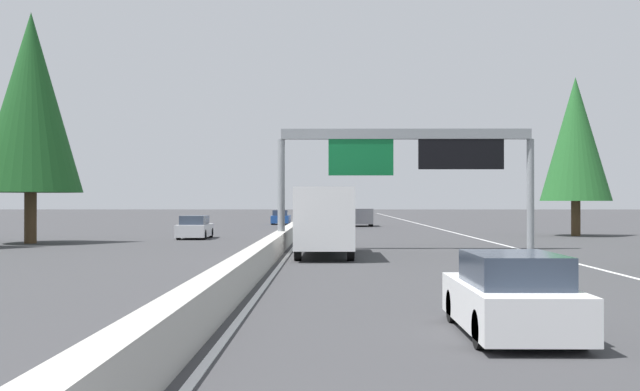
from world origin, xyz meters
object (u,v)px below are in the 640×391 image
object	(u,v)px
sedan_distant_a	(511,297)
box_truck_mid_right	(325,219)
oncoming_near	(281,218)
sedan_distant_b	(327,216)
oncoming_far	(195,228)
conifer_right_mid	(576,139)
sign_gantry_overhead	(409,154)
bus_near_center	(324,208)
conifer_left_near	(31,103)
minivan_near_right	(362,216)

from	to	relation	value
sedan_distant_a	box_truck_mid_right	size ratio (longest dim) A/B	0.52
oncoming_near	sedan_distant_b	bearing A→B (deg)	157.14
oncoming_far	conifer_right_mid	bearing A→B (deg)	99.32
sign_gantry_overhead	conifer_right_mid	world-z (taller)	conifer_right_mid
sedan_distant_a	conifer_right_mid	size ratio (longest dim) A/B	0.40
sedan_distant_b	oncoming_near	world-z (taller)	same
bus_near_center	oncoming_near	distance (m)	9.50
oncoming_far	oncoming_near	bearing A→B (deg)	173.31
sedan_distant_b	sign_gantry_overhead	bearing A→B (deg)	-175.42
bus_near_center	oncoming_near	world-z (taller)	bus_near_center
conifer_left_near	sign_gantry_overhead	bearing A→B (deg)	-104.42
box_truck_mid_right	conifer_left_near	size ratio (longest dim) A/B	0.65
sign_gantry_overhead	bus_near_center	xyz separation A→B (m)	(33.43, 4.38, -3.02)
sedan_distant_b	oncoming_far	distance (m)	42.56
bus_near_center	conifer_right_mid	size ratio (longest dim) A/B	1.05
conifer_left_near	sedan_distant_a	bearing A→B (deg)	-146.24
bus_near_center	sedan_distant_b	size ratio (longest dim) A/B	2.61
box_truck_mid_right	bus_near_center	size ratio (longest dim) A/B	0.74
sign_gantry_overhead	oncoming_near	world-z (taller)	sign_gantry_overhead
sign_gantry_overhead	conifer_left_near	size ratio (longest dim) A/B	0.97
sedan_distant_a	minivan_near_right	xyz separation A→B (m)	(60.63, 0.12, 0.27)
bus_near_center	conifer_left_near	size ratio (longest dim) A/B	0.88
box_truck_mid_right	sedan_distant_b	world-z (taller)	box_truck_mid_right
sedan_distant_b	conifer_left_near	size ratio (longest dim) A/B	0.34
oncoming_far	box_truck_mid_right	bearing A→B (deg)	27.83
sedan_distant_b	oncoming_near	size ratio (longest dim) A/B	1.00
sedan_distant_b	conifer_right_mid	size ratio (longest dim) A/B	0.40
conifer_right_mid	conifer_left_near	world-z (taller)	conifer_left_near
sign_gantry_overhead	oncoming_near	distance (m)	42.84
sign_gantry_overhead	conifer_right_mid	size ratio (longest dim) A/B	1.16
box_truck_mid_right	oncoming_far	bearing A→B (deg)	27.83
minivan_near_right	oncoming_near	xyz separation A→B (m)	(5.83, 8.06, -0.27)
sign_gantry_overhead	box_truck_mid_right	world-z (taller)	sign_gantry_overhead
sedan_distant_b	conifer_right_mid	bearing A→B (deg)	-155.39
sedan_distant_a	sedan_distant_b	world-z (taller)	same
sedan_distant_a	conifer_left_near	bearing A→B (deg)	33.76
bus_near_center	conifer_right_mid	xyz separation A→B (m)	(-18.20, -17.35, 4.92)
box_truck_mid_right	bus_near_center	world-z (taller)	bus_near_center
sign_gantry_overhead	box_truck_mid_right	bearing A→B (deg)	138.77
conifer_left_near	sedan_distant_b	bearing A→B (deg)	-19.31
bus_near_center	conifer_right_mid	world-z (taller)	conifer_right_mid
sign_gantry_overhead	sedan_distant_a	world-z (taller)	sign_gantry_overhead
sedan_distant_a	conifer_right_mid	world-z (taller)	conifer_right_mid
sedan_distant_a	conifer_right_mid	bearing A→B (deg)	-18.92
bus_near_center	conifer_left_near	world-z (taller)	conifer_left_near
bus_near_center	oncoming_far	world-z (taller)	bus_near_center
conifer_right_mid	minivan_near_right	bearing A→B (deg)	33.79
sedan_distant_b	conifer_left_near	xyz separation A→B (m)	(-47.43, 16.62, 7.29)
oncoming_far	minivan_near_right	bearing A→B (deg)	154.85
oncoming_near	oncoming_far	distance (m)	30.88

